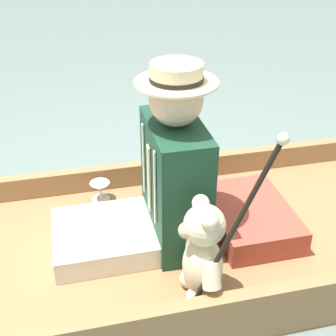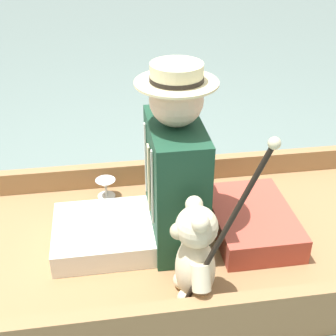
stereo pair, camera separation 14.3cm
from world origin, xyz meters
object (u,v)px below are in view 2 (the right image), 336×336
seated_person (160,181)px  teddy_bear (195,255)px  wine_glass (106,185)px  walking_cane (232,219)px

seated_person → teddy_bear: size_ratio=1.90×
seated_person → teddy_bear: 0.41m
wine_glass → walking_cane: bearing=-153.5°
walking_cane → teddy_bear: bearing=49.1°
teddy_bear → wine_glass: bearing=22.8°
wine_glass → teddy_bear: bearing=-157.2°
seated_person → teddy_bear: (-0.39, -0.08, -0.11)m
wine_glass → seated_person: bearing=-148.2°
walking_cane → seated_person: bearing=21.8°
wine_glass → walking_cane: 1.04m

